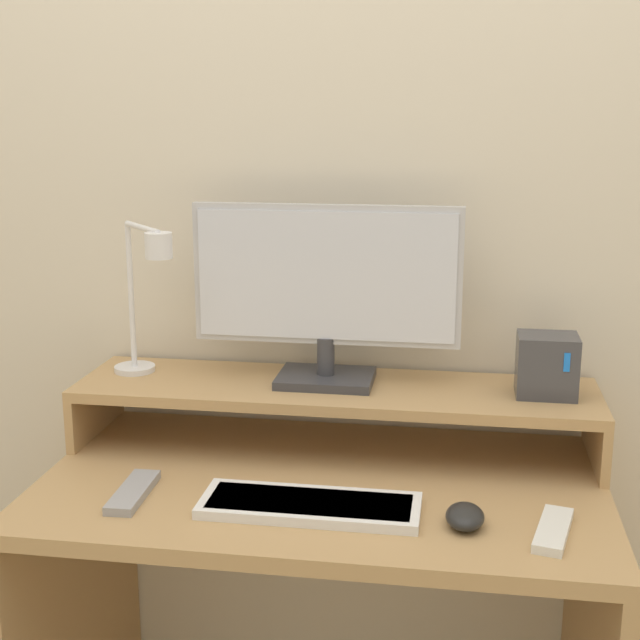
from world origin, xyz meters
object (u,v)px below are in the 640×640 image
remote_control (133,492)px  keyboard (311,505)px  remote_secondary (553,530)px  mouse (465,516)px  desk_lamp (145,291)px  router_dock (547,365)px  monitor (326,287)px

remote_control → keyboard: bearing=-1.2°
remote_control → remote_secondary: 0.74m
remote_secondary → keyboard: bearing=176.4°
mouse → remote_secondary: (0.14, -0.01, -0.01)m
desk_lamp → router_dock: bearing=2.4°
desk_lamp → mouse: desk_lamp is taller
monitor → keyboard: (0.02, -0.32, -0.32)m
keyboard → remote_control: bearing=178.8°
remote_control → remote_secondary: size_ratio=1.04×
keyboard → remote_control: keyboard is taller
monitor → router_dock: (0.44, -0.01, -0.14)m
monitor → desk_lamp: bearing=-172.4°
desk_lamp → remote_control: 0.42m
desk_lamp → remote_secondary: bearing=-20.8°
monitor → keyboard: size_ratio=1.42×
keyboard → remote_secondary: keyboard is taller
monitor → keyboard: 0.46m
monitor → router_dock: monitor is taller
monitor → router_dock: bearing=-1.9°
desk_lamp → remote_control: size_ratio=1.88×
keyboard → remote_control: 0.33m
keyboard → remote_control: size_ratio=2.22×
mouse → keyboard: bearing=176.3°
router_dock → remote_control: (-0.74, -0.30, -0.19)m
desk_lamp → monitor: bearing=7.6°
monitor → remote_control: (-0.30, -0.32, -0.32)m
monitor → remote_secondary: monitor is taller
desk_lamp → remote_secondary: 0.91m
router_dock → mouse: bearing=-114.8°
desk_lamp → remote_control: (0.06, -0.27, -0.31)m
desk_lamp → router_dock: 0.81m
monitor → remote_control: monitor is taller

